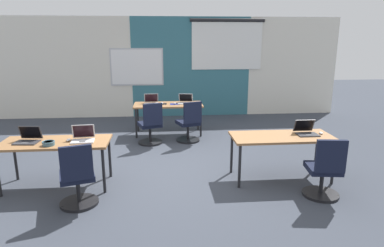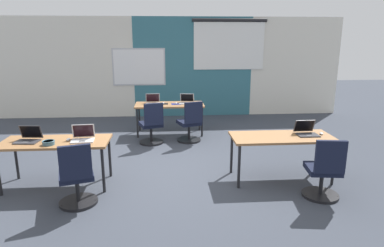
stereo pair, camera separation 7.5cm
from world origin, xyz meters
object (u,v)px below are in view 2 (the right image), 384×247
laptop_far_left (153,102)px  laptop_near_right_end (307,132)px  mouse_far_left (163,103)px  chair_near_left_inner (77,180)px  laptop_far_right (187,101)px  chair_far_right (190,125)px  mouse_near_left_inner (68,139)px  desk_near_left (56,145)px  laptop_near_left_end (28,138)px  desk_far_center (170,106)px  laptop_near_left_inner (83,137)px  chair_near_right_end (324,174)px  desk_near_right (282,140)px  mouse_far_right (176,103)px  chair_far_left (152,127)px  snack_bowl (48,142)px  mouse_near_right_end (321,133)px

laptop_far_left → laptop_near_right_end: 3.81m
mouse_far_left → chair_near_left_inner: size_ratio=0.11×
laptop_far_right → chair_far_right: size_ratio=0.41×
laptop_far_left → mouse_far_left: 0.25m
mouse_near_left_inner → laptop_far_right: bearing=55.4°
laptop_near_right_end → laptop_far_right: (-1.76, 2.80, -0.00)m
desk_near_left → laptop_near_left_end: laptop_near_left_end is taller
desk_far_center → laptop_near_left_inner: laptop_near_left_inner is taller
laptop_far_left → laptop_near_left_end: bearing=-123.6°
laptop_far_left → chair_near_right_end: bearing=-57.4°
laptop_near_right_end → desk_near_right: bearing=-174.2°
desk_near_left → laptop_near_left_inner: laptop_near_left_inner is taller
desk_far_center → desk_near_right: bearing=-58.0°
mouse_far_left → laptop_near_left_end: bearing=-125.4°
desk_far_center → mouse_far_left: (-0.15, 0.02, 0.08)m
laptop_near_left_end → laptop_near_left_inner: 0.80m
chair_near_right_end → mouse_far_right: (-1.97, 3.51, 0.36)m
laptop_near_left_end → desk_near_left: bearing=4.7°
desk_far_center → chair_far_left: 0.92m
desk_near_left → snack_bowl: bearing=-100.5°
snack_bowl → chair_far_left: bearing=57.7°
mouse_far_right → mouse_near_left_inner: 3.25m
desk_near_left → snack_bowl: size_ratio=9.01×
desk_near_left → snack_bowl: 0.21m
desk_far_center → laptop_near_left_end: (-2.14, -2.79, 0.11)m
chair_near_right_end → chair_far_right: same height
desk_far_center → laptop_near_right_end: (2.16, -2.75, 0.11)m
laptop_near_left_inner → chair_near_left_inner: (0.05, -0.70, -0.39)m
desk_near_right → laptop_near_left_end: size_ratio=4.46×
mouse_far_right → laptop_near_left_end: bearing=-129.7°
laptop_near_right_end → chair_near_left_inner: laptop_near_right_end is taller
desk_far_center → laptop_near_right_end: size_ratio=4.80×
mouse_near_left_inner → laptop_near_left_end: bearing=179.9°
desk_near_left → chair_near_right_end: bearing=-10.8°
desk_far_center → chair_near_left_inner: 3.74m
laptop_near_right_end → snack_bowl: (-3.95, -0.23, -0.01)m
laptop_near_right_end → laptop_far_right: 3.31m
desk_far_center → laptop_near_left_end: bearing=-127.5°
desk_near_left → laptop_far_left: bearing=64.7°
desk_near_right → laptop_near_right_end: laptop_near_right_end is taller
chair_near_right_end → snack_bowl: (-3.91, 0.55, 0.38)m
desk_far_center → snack_bowl: size_ratio=9.01×
mouse_far_right → snack_bowl: snack_bowl is taller
mouse_far_left → laptop_near_left_end: laptop_near_left_end is taller
mouse_far_left → mouse_far_right: size_ratio=0.93×
desk_near_right → chair_near_right_end: chair_near_right_end is taller
chair_far_left → laptop_far_right: size_ratio=2.44×
mouse_near_right_end → desk_near_right: bearing=-176.4°
chair_near_left_inner → chair_near_right_end: bearing=162.7°
mouse_far_right → mouse_near_left_inner: bearing=-121.7°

